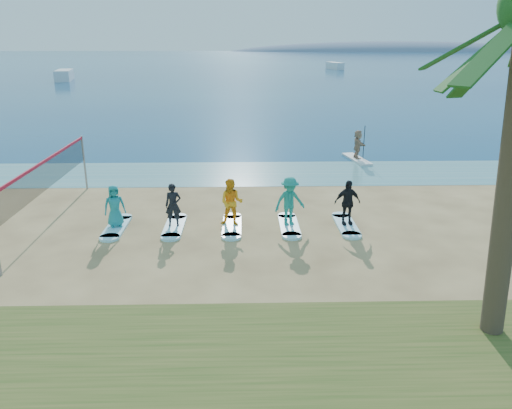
{
  "coord_description": "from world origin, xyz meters",
  "views": [
    {
      "loc": [
        0.16,
        -14.71,
        6.64
      ],
      "look_at": [
        0.6,
        2.0,
        1.1
      ],
      "focal_mm": 35.0,
      "sensor_mm": 36.0,
      "label": 1
    }
  ],
  "objects_px": {
    "volleyball_net": "(47,174)",
    "surfboard_4": "(346,225)",
    "boat_offshore_b": "(335,69)",
    "student_2": "(232,202)",
    "student_4": "(347,202)",
    "surfboard_3": "(289,225)",
    "surfboard_2": "(232,226)",
    "paddleboarder": "(358,144)",
    "student_1": "(173,205)",
    "student_0": "(115,206)",
    "surfboard_0": "(117,227)",
    "surfboard_1": "(174,227)",
    "student_3": "(290,201)",
    "paddleboard": "(357,159)",
    "boat_offshore_a": "(65,80)"
  },
  "relations": [
    {
      "from": "paddleboarder",
      "to": "student_1",
      "type": "xyz_separation_m",
      "value": [
        -9.16,
        -10.71,
        -0.04
      ]
    },
    {
      "from": "surfboard_0",
      "to": "surfboard_1",
      "type": "xyz_separation_m",
      "value": [
        2.13,
        0.0,
        0.0
      ]
    },
    {
      "from": "student_0",
      "to": "surfboard_4",
      "type": "xyz_separation_m",
      "value": [
        8.54,
        0.0,
        -0.82
      ]
    },
    {
      "from": "surfboard_3",
      "to": "student_3",
      "type": "distance_m",
      "value": 0.95
    },
    {
      "from": "surfboard_3",
      "to": "surfboard_4",
      "type": "distance_m",
      "value": 2.13
    },
    {
      "from": "surfboard_1",
      "to": "surfboard_3",
      "type": "height_order",
      "value": "same"
    },
    {
      "from": "surfboard_3",
      "to": "student_3",
      "type": "height_order",
      "value": "student_3"
    },
    {
      "from": "volleyball_net",
      "to": "surfboard_2",
      "type": "xyz_separation_m",
      "value": [
        6.82,
        -0.68,
        -1.86
      ]
    },
    {
      "from": "surfboard_3",
      "to": "surfboard_4",
      "type": "height_order",
      "value": "same"
    },
    {
      "from": "surfboard_0",
      "to": "surfboard_2",
      "type": "relative_size",
      "value": 1.0
    },
    {
      "from": "student_0",
      "to": "student_3",
      "type": "xyz_separation_m",
      "value": [
        6.4,
        0.0,
        0.13
      ]
    },
    {
      "from": "paddleboard",
      "to": "boat_offshore_b",
      "type": "height_order",
      "value": "boat_offshore_b"
    },
    {
      "from": "student_1",
      "to": "surfboard_3",
      "type": "bearing_deg",
      "value": -5.48
    },
    {
      "from": "surfboard_4",
      "to": "paddleboard",
      "type": "bearing_deg",
      "value": 75.56
    },
    {
      "from": "volleyball_net",
      "to": "boat_offshore_a",
      "type": "bearing_deg",
      "value": 108.22
    },
    {
      "from": "surfboard_4",
      "to": "student_4",
      "type": "distance_m",
      "value": 0.89
    },
    {
      "from": "boat_offshore_a",
      "to": "surfboard_4",
      "type": "height_order",
      "value": "boat_offshore_a"
    },
    {
      "from": "paddleboard",
      "to": "surfboard_1",
      "type": "relative_size",
      "value": 1.36
    },
    {
      "from": "boat_offshore_b",
      "to": "surfboard_2",
      "type": "distance_m",
      "value": 105.99
    },
    {
      "from": "surfboard_1",
      "to": "surfboard_2",
      "type": "bearing_deg",
      "value": 0.0
    },
    {
      "from": "paddleboarder",
      "to": "boat_offshore_b",
      "type": "xyz_separation_m",
      "value": [
        15.15,
        92.94,
        -0.93
      ]
    },
    {
      "from": "volleyball_net",
      "to": "surfboard_1",
      "type": "height_order",
      "value": "volleyball_net"
    },
    {
      "from": "volleyball_net",
      "to": "student_3",
      "type": "distance_m",
      "value": 9.02
    },
    {
      "from": "surfboard_3",
      "to": "surfboard_2",
      "type": "bearing_deg",
      "value": 180.0
    },
    {
      "from": "student_0",
      "to": "student_4",
      "type": "height_order",
      "value": "student_4"
    },
    {
      "from": "student_1",
      "to": "student_2",
      "type": "bearing_deg",
      "value": -5.48
    },
    {
      "from": "surfboard_0",
      "to": "surfboard_2",
      "type": "height_order",
      "value": "same"
    },
    {
      "from": "paddleboard",
      "to": "boat_offshore_a",
      "type": "relative_size",
      "value": 0.36
    },
    {
      "from": "boat_offshore_a",
      "to": "student_2",
      "type": "xyz_separation_m",
      "value": [
        30.07,
        -71.32,
        0.97
      ]
    },
    {
      "from": "paddleboarder",
      "to": "student_1",
      "type": "relative_size",
      "value": 1.02
    },
    {
      "from": "student_2",
      "to": "student_4",
      "type": "xyz_separation_m",
      "value": [
        4.27,
        0.0,
        -0.03
      ]
    },
    {
      "from": "surfboard_3",
      "to": "surfboard_4",
      "type": "relative_size",
      "value": 1.0
    },
    {
      "from": "student_3",
      "to": "surfboard_4",
      "type": "xyz_separation_m",
      "value": [
        2.13,
        0.0,
        -0.95
      ]
    },
    {
      "from": "paddleboard",
      "to": "student_4",
      "type": "height_order",
      "value": "student_4"
    },
    {
      "from": "boat_offshore_b",
      "to": "student_2",
      "type": "xyz_separation_m",
      "value": [
        -22.17,
        -103.65,
        0.97
      ]
    },
    {
      "from": "surfboard_2",
      "to": "student_2",
      "type": "xyz_separation_m",
      "value": [
        0.0,
        0.0,
        0.92
      ]
    },
    {
      "from": "volleyball_net",
      "to": "surfboard_4",
      "type": "bearing_deg",
      "value": -3.53
    },
    {
      "from": "boat_offshore_b",
      "to": "student_4",
      "type": "xyz_separation_m",
      "value": [
        -17.9,
        -103.65,
        0.93
      ]
    },
    {
      "from": "volleyball_net",
      "to": "surfboard_4",
      "type": "distance_m",
      "value": 11.26
    },
    {
      "from": "volleyball_net",
      "to": "paddleboarder",
      "type": "relative_size",
      "value": 5.6
    },
    {
      "from": "paddleboard",
      "to": "surfboard_4",
      "type": "height_order",
      "value": "paddleboard"
    },
    {
      "from": "paddleboard",
      "to": "surfboard_4",
      "type": "bearing_deg",
      "value": -114.19
    },
    {
      "from": "student_0",
      "to": "surfboard_1",
      "type": "xyz_separation_m",
      "value": [
        2.13,
        0.0,
        -0.82
      ]
    },
    {
      "from": "paddleboard",
      "to": "student_3",
      "type": "height_order",
      "value": "student_3"
    },
    {
      "from": "boat_offshore_b",
      "to": "student_4",
      "type": "height_order",
      "value": "student_4"
    },
    {
      "from": "student_2",
      "to": "student_3",
      "type": "bearing_deg",
      "value": 9.65
    },
    {
      "from": "boat_offshore_a",
      "to": "surfboard_2",
      "type": "xyz_separation_m",
      "value": [
        30.07,
        -71.32,
        0.04
      ]
    },
    {
      "from": "volleyball_net",
      "to": "surfboard_0",
      "type": "distance_m",
      "value": 3.23
    },
    {
      "from": "volleyball_net",
      "to": "surfboard_3",
      "type": "distance_m",
      "value": 9.17
    },
    {
      "from": "surfboard_3",
      "to": "student_4",
      "type": "bearing_deg",
      "value": 0.0
    }
  ]
}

